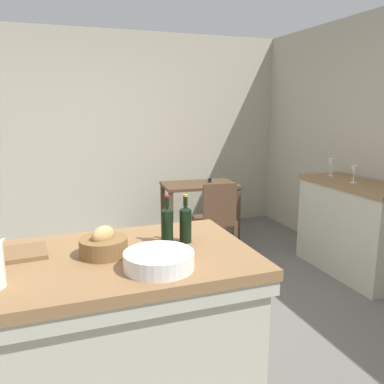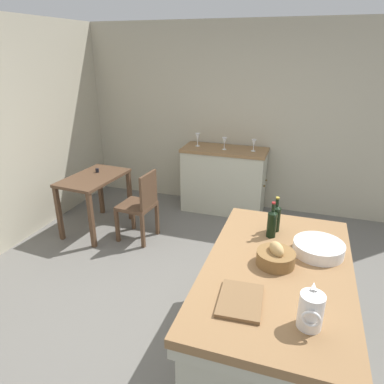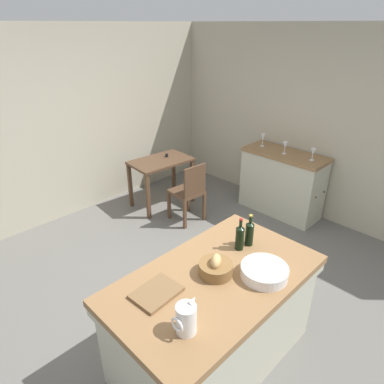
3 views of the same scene
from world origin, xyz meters
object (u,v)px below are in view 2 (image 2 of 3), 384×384
wine_bottle_amber (272,223)px  wine_glass_left (224,141)px  wooden_chair (141,204)px  island_table (273,314)px  pitcher (311,311)px  side_cabinet (224,180)px  bread_basket (276,257)px  wine_glass_far_left (254,143)px  wine_glass_middle (198,137)px  wine_bottle_dark (276,217)px  cutting_board (240,300)px  writing_desk (94,185)px  wash_bowl (318,248)px

wine_bottle_amber → wine_glass_left: bearing=22.5°
wine_bottle_amber → wooden_chair: bearing=58.1°
island_table → pitcher: bearing=-158.0°
side_cabinet → wooden_chair: side_cabinet is taller
bread_basket → wine_glass_far_left: size_ratio=1.60×
island_table → side_cabinet: side_cabinet is taller
side_cabinet → bread_basket: (-2.57, -0.97, 0.46)m
wine_glass_middle → island_table: bearing=-151.9°
wooden_chair → wine_bottle_dark: (-0.92, -1.67, 0.51)m
island_table → wine_bottle_amber: (0.40, 0.10, 0.52)m
side_cabinet → island_table: bearing=-159.1°
wine_glass_far_left → wine_glass_left: 0.40m
bread_basket → wooden_chair: bearing=50.8°
cutting_board → wine_glass_left: wine_glass_left is taller
bread_basket → wine_glass_far_left: (2.57, 0.57, 0.12)m
wine_bottle_dark → wine_glass_left: wine_bottle_dark is taller
writing_desk → wine_glass_far_left: 2.18m
wooden_chair → wine_bottle_amber: (-1.03, -1.65, 0.51)m
wine_bottle_dark → wine_bottle_amber: bearing=170.1°
wooden_chair → wine_glass_far_left: size_ratio=5.46×
wooden_chair → pitcher: pitcher is taller
pitcher → wine_bottle_dark: (1.02, 0.28, 0.01)m
pitcher → wine_glass_middle: bearing=27.1°
cutting_board → wine_bottle_amber: bearing=-5.2°
pitcher → wooden_chair: bearing=45.2°
wine_bottle_amber → island_table: bearing=-166.5°
wooden_chair → wine_glass_left: wine_glass_left is taller
side_cabinet → cutting_board: size_ratio=3.67×
side_cabinet → wine_bottle_dark: bearing=-156.4°
side_cabinet → wine_glass_left: 0.58m
island_table → cutting_board: size_ratio=5.10×
pitcher → bread_basket: size_ratio=0.94×
island_table → wooden_chair: wooden_chair is taller
island_table → bread_basket: bread_basket is taller
wooden_chair → cutting_board: (-1.86, -1.57, 0.41)m
island_table → bread_basket: (0.02, 0.02, 0.46)m
wine_bottle_amber → bread_basket: bearing=-169.0°
pitcher → bread_basket: (0.53, 0.23, -0.05)m
writing_desk → cutting_board: cutting_board is taller
island_table → wash_bowl: (0.26, -0.25, 0.44)m
pitcher → wine_glass_middle: (3.12, 1.60, 0.09)m
bread_basket → side_cabinet: bearing=20.6°
wooden_chair → wine_glass_left: (1.12, -0.76, 0.57)m
island_table → cutting_board: (-0.43, 0.17, 0.41)m
wine_bottle_dark → wine_glass_middle: wine_bottle_dark is taller
wine_bottle_amber → wine_glass_far_left: 2.24m
writing_desk → island_table: bearing=-121.7°
cutting_board → island_table: bearing=-21.7°
writing_desk → wine_bottle_dark: (-0.98, -2.34, 0.37)m
wine_glass_middle → wash_bowl: bearing=-145.0°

